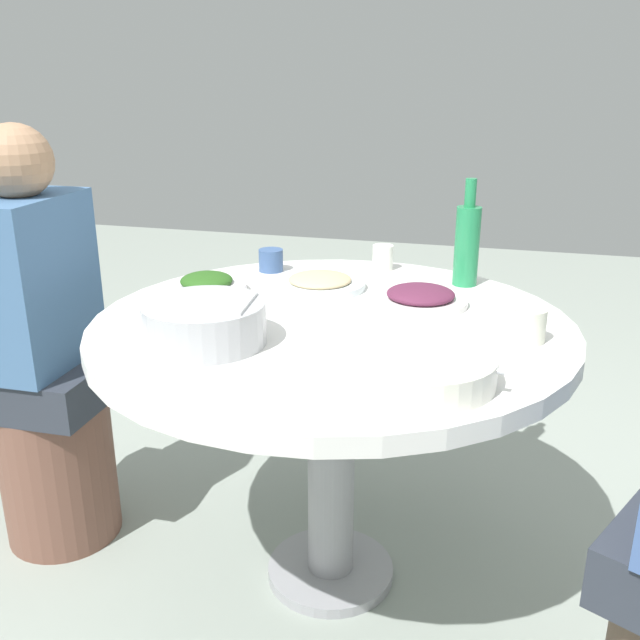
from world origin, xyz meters
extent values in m
plane|color=gray|center=(0.00, 0.00, 0.00)|extent=(8.00, 8.00, 0.00)
cylinder|color=#99999E|center=(0.00, 0.00, 0.01)|extent=(0.34, 0.34, 0.03)
cylinder|color=#99999E|center=(0.00, 0.00, 0.36)|extent=(0.12, 0.12, 0.67)
cylinder|color=silver|center=(0.00, 0.00, 0.72)|extent=(1.15, 1.15, 0.04)
cylinder|color=#B2B5BA|center=(0.22, -0.23, 0.79)|extent=(0.27, 0.27, 0.09)
ellipsoid|color=white|center=(0.22, -0.23, 0.79)|extent=(0.22, 0.22, 0.10)
cube|color=white|center=(0.21, -0.16, 0.84)|extent=(0.16, 0.07, 0.01)
cylinder|color=white|center=(0.30, 0.25, 0.77)|extent=(0.28, 0.28, 0.06)
cylinder|color=#311D0C|center=(0.30, 0.25, 0.76)|extent=(0.25, 0.25, 0.04)
cylinder|color=silver|center=(0.30, 0.25, 0.79)|extent=(0.06, 0.31, 0.01)
cylinder|color=silver|center=(-0.13, -0.38, 0.75)|extent=(0.21, 0.21, 0.02)
ellipsoid|color=#28571B|center=(-0.13, -0.38, 0.77)|extent=(0.14, 0.14, 0.04)
cylinder|color=white|center=(-0.18, 0.19, 0.75)|extent=(0.24, 0.24, 0.02)
ellipsoid|color=#59243E|center=(-0.18, 0.19, 0.77)|extent=(0.17, 0.17, 0.04)
cylinder|color=silver|center=(-0.25, -0.10, 0.75)|extent=(0.25, 0.25, 0.02)
ellipsoid|color=tan|center=(-0.25, -0.10, 0.77)|extent=(0.17, 0.17, 0.03)
cylinder|color=#258951|center=(-0.39, 0.28, 0.85)|extent=(0.07, 0.07, 0.22)
cylinder|color=#258951|center=(-0.39, 0.28, 1.00)|extent=(0.03, 0.03, 0.08)
cylinder|color=#3A5789|center=(-0.38, -0.28, 0.77)|extent=(0.07, 0.07, 0.07)
cylinder|color=silver|center=(0.02, 0.45, 0.78)|extent=(0.07, 0.07, 0.07)
cylinder|color=white|center=(-0.48, 0.03, 0.78)|extent=(0.06, 0.06, 0.07)
cylinder|color=brown|center=(0.02, -0.81, 0.21)|extent=(0.32, 0.32, 0.42)
cube|color=#2D333D|center=(0.02, -0.81, 0.48)|extent=(0.33, 0.35, 0.12)
cube|color=#436893|center=(0.02, -0.81, 0.77)|extent=(0.34, 0.21, 0.46)
sphere|color=#A47C5C|center=(0.02, -0.81, 1.09)|extent=(0.19, 0.19, 0.19)
camera|label=1|loc=(1.54, 0.39, 1.30)|focal=39.57mm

